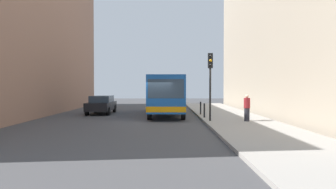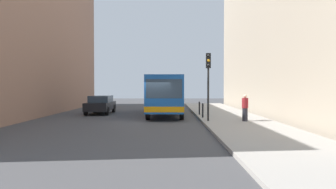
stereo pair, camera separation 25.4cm
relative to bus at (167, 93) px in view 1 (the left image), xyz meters
name	(u,v)px [view 1 (the left image)]	position (x,y,z in m)	size (l,w,h in m)	color
ground_plane	(152,121)	(-0.97, -5.09, -1.73)	(80.00, 80.00, 0.00)	#424244
sidewalk	(237,120)	(4.43, -5.09, -1.65)	(4.40, 40.00, 0.15)	#9E9991
building_left	(2,20)	(-12.47, -1.09, 5.50)	(7.00, 32.00, 14.44)	#936B56
building_right	(306,22)	(10.53, -1.09, 5.41)	(7.00, 32.00, 14.27)	#B2A38C
bus	(167,93)	(0.00, 0.00, 0.00)	(2.73, 11.07, 3.00)	#19519E
car_beside_bus	(101,104)	(-5.38, 0.90, -0.94)	(1.90, 4.42, 1.48)	black
traffic_light	(210,74)	(2.58, -6.21, 1.28)	(0.28, 0.33, 4.10)	black
bollard_near	(204,110)	(2.48, -4.00, -1.10)	(0.11, 0.11, 0.95)	black
bollard_mid	(201,108)	(2.48, -1.57, -1.10)	(0.11, 0.11, 0.95)	black
pedestrian_near_signal	(247,108)	(4.78, -6.33, -0.78)	(0.38, 0.38, 1.61)	#26262D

